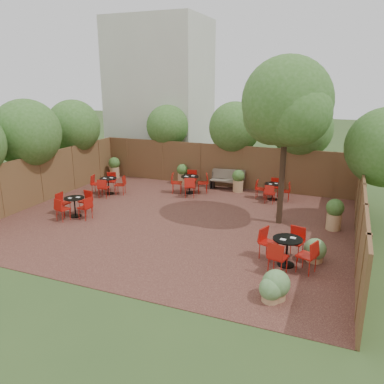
% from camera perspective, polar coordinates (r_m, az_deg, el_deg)
% --- Properties ---
extents(ground, '(80.00, 80.00, 0.00)m').
position_cam_1_polar(ground, '(13.91, -2.38, -4.31)').
color(ground, '#354F23').
rests_on(ground, ground).
extents(courtyard_paving, '(12.00, 10.00, 0.02)m').
position_cam_1_polar(courtyard_paving, '(13.91, -2.38, -4.27)').
color(courtyard_paving, '#3B1D18').
rests_on(courtyard_paving, ground).
extents(fence_back, '(12.00, 0.08, 2.00)m').
position_cam_1_polar(fence_back, '(18.11, 4.12, 3.89)').
color(fence_back, brown).
rests_on(fence_back, ground).
extents(fence_left, '(0.08, 10.00, 2.00)m').
position_cam_1_polar(fence_left, '(16.90, -21.31, 1.87)').
color(fence_left, brown).
rests_on(fence_left, ground).
extents(fence_right, '(0.08, 10.00, 2.00)m').
position_cam_1_polar(fence_right, '(12.48, 23.58, -3.33)').
color(fence_right, brown).
rests_on(fence_right, ground).
extents(neighbour_building, '(5.00, 4.00, 8.00)m').
position_cam_1_polar(neighbour_building, '(22.19, -4.66, 14.02)').
color(neighbour_building, beige).
rests_on(neighbour_building, ground).
extents(overhang_foliage, '(15.84, 10.89, 2.71)m').
position_cam_1_polar(overhang_foliage, '(16.14, -3.84, 8.71)').
color(overhang_foliage, '#335D1E').
rests_on(overhang_foliage, ground).
extents(courtyard_tree, '(2.99, 2.93, 5.66)m').
position_cam_1_polar(courtyard_tree, '(13.17, 13.75, 12.12)').
color(courtyard_tree, black).
rests_on(courtyard_tree, courtyard_paving).
extents(park_bench_left, '(1.52, 0.66, 0.91)m').
position_cam_1_polar(park_bench_left, '(17.73, 5.35, 1.88)').
color(park_bench_left, brown).
rests_on(park_bench_left, courtyard_paving).
extents(park_bench_right, '(1.37, 0.47, 0.84)m').
position_cam_1_polar(park_bench_right, '(17.77, 4.91, 1.81)').
color(park_bench_right, brown).
rests_on(park_bench_right, courtyard_paving).
extents(bistro_tables, '(9.90, 7.34, 0.90)m').
position_cam_1_polar(bistro_tables, '(14.78, -1.30, -1.18)').
color(bistro_tables, black).
rests_on(bistro_tables, courtyard_paving).
extents(planters, '(11.33, 4.03, 1.07)m').
position_cam_1_polar(planters, '(16.96, 2.28, 1.57)').
color(planters, tan).
rests_on(planters, courtyard_paving).
extents(low_shrubs, '(1.32, 3.05, 0.70)m').
position_cam_1_polar(low_shrubs, '(10.00, 14.27, -11.46)').
color(low_shrubs, tan).
rests_on(low_shrubs, courtyard_paving).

